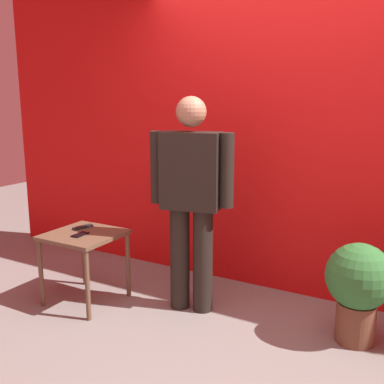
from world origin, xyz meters
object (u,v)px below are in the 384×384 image
at_px(standing_person, 191,194).
at_px(potted_plant, 359,285).
at_px(tv_remote, 83,227).
at_px(side_table, 84,243).
at_px(cell_phone, 80,235).

distance_m(standing_person, potted_plant, 1.31).
height_order(standing_person, tv_remote, standing_person).
bearing_deg(side_table, potted_plant, 11.90).
relative_size(standing_person, potted_plant, 2.37).
xyz_separation_m(side_table, tv_remote, (-0.10, 0.10, 0.09)).
bearing_deg(potted_plant, standing_person, -174.40).
distance_m(side_table, potted_plant, 2.05).
height_order(standing_person, potted_plant, standing_person).
relative_size(cell_phone, potted_plant, 0.21).
distance_m(standing_person, cell_phone, 0.93).
bearing_deg(potted_plant, tv_remote, -171.20).
distance_m(cell_phone, tv_remote, 0.19).
bearing_deg(cell_phone, tv_remote, 123.46).
height_order(standing_person, side_table, standing_person).
xyz_separation_m(cell_phone, tv_remote, (-0.11, 0.15, 0.01)).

